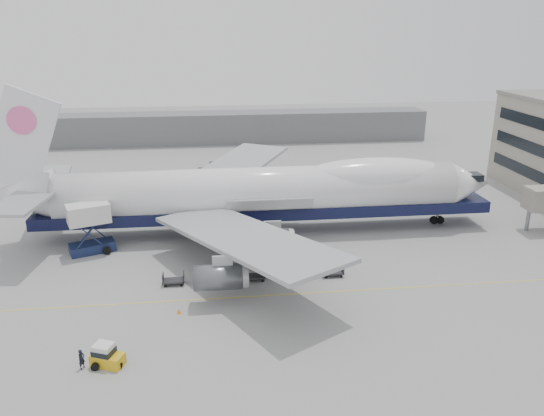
{
  "coord_description": "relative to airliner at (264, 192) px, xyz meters",
  "views": [
    {
      "loc": [
        -6.26,
        -54.44,
        26.59
      ],
      "look_at": [
        0.94,
        6.0,
        5.38
      ],
      "focal_mm": 35.0,
      "sensor_mm": 36.0,
      "label": 1
    }
  ],
  "objects": [
    {
      "name": "traffic_cone",
      "position": [
        -10.55,
        -20.51,
        -5.37
      ],
      "size": [
        0.36,
        0.36,
        0.53
      ],
      "rotation": [
        0.0,
        0.0,
        0.28
      ],
      "color": "orange",
      "rests_on": "ground"
    },
    {
      "name": "catering_truck",
      "position": [
        -21.79,
        -4.27,
        -2.17
      ],
      "size": [
        5.87,
        4.9,
        6.17
      ],
      "rotation": [
        0.0,
        0.0,
        0.36
      ],
      "color": "#172247",
      "rests_on": "ground"
    },
    {
      "name": "baggage_tug",
      "position": [
        -16.04,
        -28.1,
        -4.78
      ],
      "size": [
        2.95,
        2.29,
        1.91
      ],
      "rotation": [
        0.0,
        0.0,
        -0.39
      ],
      "color": "gold",
      "rests_on": "ground"
    },
    {
      "name": "apron_line",
      "position": [
        -0.64,
        -18.0,
        -5.62
      ],
      "size": [
        60.0,
        0.15,
        0.01
      ],
      "primitive_type": "cube",
      "color": "gold",
      "rests_on": "ground"
    },
    {
      "name": "ground",
      "position": [
        -0.64,
        -12.0,
        -5.62
      ],
      "size": [
        260.0,
        260.0,
        0.0
      ],
      "primitive_type": "plane",
      "color": "gray",
      "rests_on": "ground"
    },
    {
      "name": "dolly_3",
      "position": [
        1.75,
        -14.3,
        -5.09
      ],
      "size": [
        2.3,
        1.35,
        1.3
      ],
      "color": "#2D2D30",
      "rests_on": "ground"
    },
    {
      "name": "airliner",
      "position": [
        0.0,
        0.0,
        0.0
      ],
      "size": [
        67.0,
        55.3,
        19.98
      ],
      "color": "white",
      "rests_on": "ground"
    },
    {
      "name": "ground_worker",
      "position": [
        -17.94,
        -28.34,
        -4.76
      ],
      "size": [
        0.69,
        0.75,
        1.73
      ],
      "primitive_type": "imported",
      "rotation": [
        0.0,
        0.0,
        1.01
      ],
      "color": "black",
      "rests_on": "ground"
    },
    {
      "name": "dolly_0",
      "position": [
        -11.38,
        -14.3,
        -5.09
      ],
      "size": [
        2.3,
        1.35,
        1.3
      ],
      "color": "#2D2D30",
      "rests_on": "ground"
    },
    {
      "name": "dolly_2",
      "position": [
        -2.63,
        -14.3,
        -5.09
      ],
      "size": [
        2.3,
        1.35,
        1.3
      ],
      "color": "#2D2D30",
      "rests_on": "ground"
    },
    {
      "name": "dolly_1",
      "position": [
        -7.0,
        -14.3,
        -5.09
      ],
      "size": [
        2.3,
        1.35,
        1.3
      ],
      "color": "#2D2D30",
      "rests_on": "ground"
    },
    {
      "name": "hangar",
      "position": [
        -10.64,
        58.0,
        -2.12
      ],
      "size": [
        110.0,
        8.0,
        7.0
      ],
      "primitive_type": "cube",
      "color": "slate",
      "rests_on": "ground"
    },
    {
      "name": "dolly_4",
      "position": [
        6.13,
        -14.3,
        -5.09
      ],
      "size": [
        2.3,
        1.35,
        1.3
      ],
      "color": "#2D2D30",
      "rests_on": "ground"
    }
  ]
}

